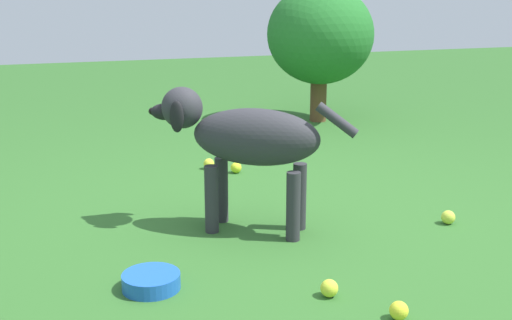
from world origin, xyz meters
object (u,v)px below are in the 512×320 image
at_px(dog, 244,139).
at_px(water_bowl, 151,281).
at_px(tennis_ball_0, 236,168).
at_px(tennis_ball_3, 399,311).
at_px(tennis_ball_4, 209,164).
at_px(tennis_ball_1, 329,288).
at_px(tennis_ball_2, 448,217).

distance_m(dog, water_bowl, 0.81).
relative_size(tennis_ball_0, tennis_ball_3, 1.00).
height_order(tennis_ball_4, water_bowl, tennis_ball_4).
bearing_deg(tennis_ball_4, dog, 175.25).
height_order(tennis_ball_0, tennis_ball_1, same).
bearing_deg(water_bowl, tennis_ball_1, -113.34).
bearing_deg(dog, tennis_ball_3, 137.72).
height_order(tennis_ball_1, tennis_ball_3, same).
relative_size(tennis_ball_4, water_bowl, 0.30).
xyz_separation_m(dog, tennis_ball_0, (0.90, -0.22, -0.40)).
bearing_deg(water_bowl, tennis_ball_2, -80.20).
height_order(tennis_ball_2, tennis_ball_3, same).
distance_m(tennis_ball_1, tennis_ball_2, 0.99).
height_order(tennis_ball_0, tennis_ball_2, same).
bearing_deg(tennis_ball_1, tennis_ball_0, -4.23).
distance_m(tennis_ball_2, tennis_ball_4, 1.54).
relative_size(tennis_ball_2, tennis_ball_3, 1.00).
xyz_separation_m(dog, water_bowl, (-0.49, 0.51, -0.40)).
xyz_separation_m(tennis_ball_0, tennis_ball_3, (-1.88, -0.04, 0.00)).
bearing_deg(dog, tennis_ball_4, -61.76).
bearing_deg(tennis_ball_1, tennis_ball_4, 0.42).
height_order(dog, tennis_ball_2, dog).
bearing_deg(water_bowl, dog, -46.55).
height_order(tennis_ball_0, tennis_ball_4, same).
relative_size(dog, water_bowl, 3.83).
xyz_separation_m(tennis_ball_3, tennis_ball_4, (2.02, 0.17, 0.00)).
bearing_deg(tennis_ball_0, tennis_ball_3, -178.92).
distance_m(tennis_ball_0, water_bowl, 1.57).
xyz_separation_m(dog, tennis_ball_2, (-0.23, -0.95, -0.40)).
bearing_deg(tennis_ball_4, tennis_ball_3, -175.16).
xyz_separation_m(tennis_ball_1, tennis_ball_2, (0.52, -0.85, 0.00)).
distance_m(tennis_ball_1, tennis_ball_3, 0.28).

